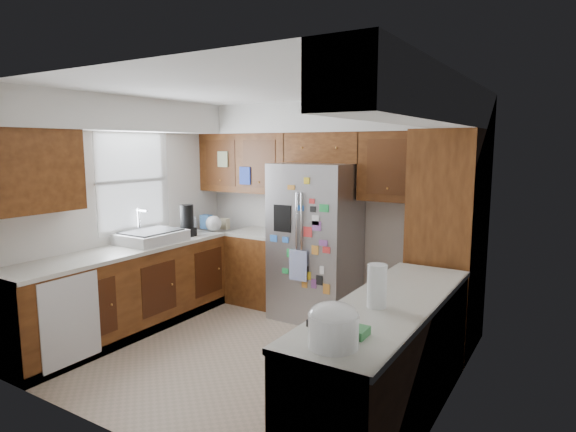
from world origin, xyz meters
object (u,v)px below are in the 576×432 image
object	(u,v)px
fridge	(316,241)
paper_towel	(377,286)
rice_cooker	(333,324)
pantry	(448,241)

from	to	relation	value
fridge	paper_towel	size ratio (longest dim) A/B	6.12
rice_cooker	paper_towel	bearing A→B (deg)	92.88
pantry	paper_towel	distance (m)	1.80
pantry	paper_towel	xyz separation A→B (m)	(-0.04, -1.80, -0.01)
fridge	paper_towel	xyz separation A→B (m)	(1.46, -1.85, 0.17)
pantry	paper_towel	bearing A→B (deg)	-91.20
pantry	rice_cooker	bearing A→B (deg)	-90.01
pantry	fridge	xyz separation A→B (m)	(-1.50, 0.05, -0.17)
rice_cooker	fridge	bearing A→B (deg)	120.13
fridge	pantry	bearing A→B (deg)	-2.06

